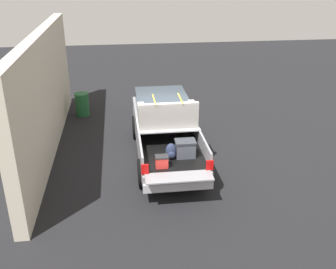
% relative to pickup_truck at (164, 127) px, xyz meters
% --- Properties ---
extents(ground_plane, '(40.00, 40.00, 0.00)m').
position_rel_pickup_truck_xyz_m(ground_plane, '(-0.36, 0.00, -0.96)').
color(ground_plane, black).
extents(pickup_truck, '(6.05, 2.06, 2.23)m').
position_rel_pickup_truck_xyz_m(pickup_truck, '(0.00, 0.00, 0.00)').
color(pickup_truck, gray).
rests_on(pickup_truck, ground_plane).
extents(building_facade, '(10.24, 0.36, 4.03)m').
position_rel_pickup_truck_xyz_m(building_facade, '(0.85, 3.93, 1.05)').
color(building_facade, beige).
rests_on(building_facade, ground_plane).
extents(trash_can, '(0.60, 0.60, 0.98)m').
position_rel_pickup_truck_xyz_m(trash_can, '(4.02, 3.06, -0.46)').
color(trash_can, '#1E592D').
rests_on(trash_can, ground_plane).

